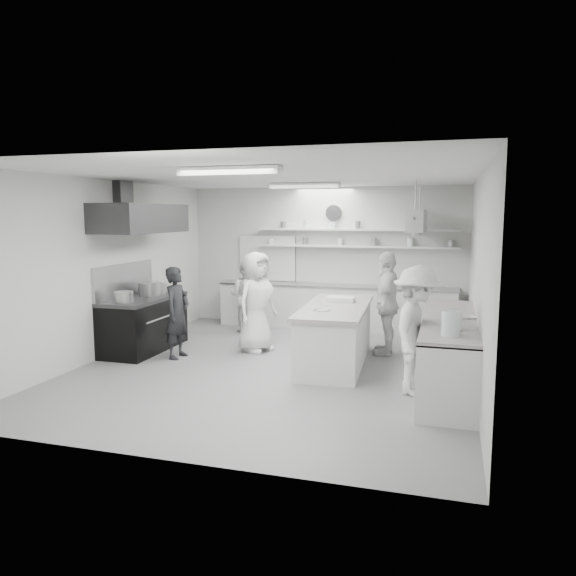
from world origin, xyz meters
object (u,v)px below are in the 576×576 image
(stove, at_px, (144,325))
(prep_island, at_px, (335,336))
(back_counter, at_px, (335,307))
(right_counter, at_px, (449,353))
(cook_back, at_px, (246,296))
(cook_stove, at_px, (177,313))

(stove, height_order, prep_island, prep_island)
(stove, xyz_separation_m, back_counter, (2.90, 2.80, 0.01))
(back_counter, height_order, prep_island, back_counter)
(stove, height_order, right_counter, right_counter)
(back_counter, relative_size, right_counter, 1.52)
(prep_island, bearing_deg, right_counter, -24.32)
(back_counter, height_order, cook_back, cook_back)
(back_counter, xyz_separation_m, cook_back, (-1.69, -0.84, 0.29))
(stove, xyz_separation_m, prep_island, (3.47, 0.08, 0.00))
(right_counter, distance_m, cook_back, 4.79)
(cook_stove, distance_m, cook_back, 2.30)
(prep_island, bearing_deg, cook_back, 137.00)
(stove, bearing_deg, right_counter, -6.52)
(back_counter, distance_m, cook_stove, 3.75)
(stove, xyz_separation_m, right_counter, (5.25, -0.60, 0.02))
(stove, bearing_deg, back_counter, 43.99)
(right_counter, height_order, cook_back, cook_back)
(right_counter, height_order, cook_stove, cook_stove)
(stove, height_order, cook_stove, cook_stove)
(stove, distance_m, cook_stove, 0.94)
(cook_stove, height_order, cook_back, cook_stove)
(stove, xyz_separation_m, cook_back, (1.21, 1.96, 0.30))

